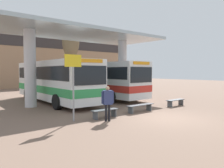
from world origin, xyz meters
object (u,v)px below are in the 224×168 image
object	(u,v)px
transit_bus_left_bay	(54,80)
waiting_bench_mid_platform	(140,106)
poplar_tree_behind_left	(71,41)
waiting_bench_near_pillar	(176,101)
info_sign_platform	(73,74)
waiting_bench_far_platform	(105,112)
pedestrian_waiting	(108,100)
transit_bus_center_bay	(99,79)

from	to	relation	value
transit_bus_left_bay	waiting_bench_mid_platform	bearing A→B (deg)	108.24
transit_bus_left_bay	poplar_tree_behind_left	world-z (taller)	poplar_tree_behind_left
waiting_bench_near_pillar	waiting_bench_mid_platform	xyz separation A→B (m)	(-3.64, 0.00, 0.01)
transit_bus_left_bay	info_sign_platform	size ratio (longest dim) A/B	3.29
waiting_bench_far_platform	poplar_tree_behind_left	size ratio (longest dim) A/B	0.16
pedestrian_waiting	waiting_bench_near_pillar	bearing A→B (deg)	27.40
waiting_bench_far_platform	info_sign_platform	bearing A→B (deg)	166.61
transit_bus_left_bay	poplar_tree_behind_left	xyz separation A→B (m)	(7.37, 10.75, 4.91)
transit_bus_center_bay	info_sign_platform	xyz separation A→B (m)	(-6.60, -6.92, 0.52)
transit_bus_left_bay	waiting_bench_near_pillar	size ratio (longest dim) A/B	6.51
transit_bus_left_bay	info_sign_platform	distance (m)	7.22
transit_bus_left_bay	waiting_bench_mid_platform	world-z (taller)	transit_bus_left_bay
waiting_bench_near_pillar	waiting_bench_mid_platform	size ratio (longest dim) A/B	0.83
waiting_bench_mid_platform	pedestrian_waiting	distance (m)	3.19
info_sign_platform	poplar_tree_behind_left	bearing A→B (deg)	61.59
pedestrian_waiting	waiting_bench_far_platform	bearing A→B (deg)	84.54
transit_bus_center_bay	poplar_tree_behind_left	distance (m)	12.13
transit_bus_center_bay	info_sign_platform	world-z (taller)	info_sign_platform
info_sign_platform	pedestrian_waiting	bearing A→B (deg)	-39.42
waiting_bench_near_pillar	poplar_tree_behind_left	xyz separation A→B (m)	(1.55, 18.01, 6.37)
info_sign_platform	pedestrian_waiting	xyz separation A→B (m)	(1.30, -1.07, -1.27)
waiting_bench_near_pillar	poplar_tree_behind_left	distance (m)	19.17
pedestrian_waiting	waiting_bench_mid_platform	bearing A→B (deg)	34.17
transit_bus_left_bay	transit_bus_center_bay	distance (m)	4.45
poplar_tree_behind_left	transit_bus_left_bay	bearing A→B (deg)	-124.44
waiting_bench_mid_platform	poplar_tree_behind_left	xyz separation A→B (m)	(5.19, 18.01, 6.36)
transit_bus_left_bay	info_sign_platform	xyz separation A→B (m)	(-2.16, -6.87, 0.51)
transit_bus_left_bay	waiting_bench_far_platform	distance (m)	7.43
poplar_tree_behind_left	waiting_bench_far_platform	bearing A→B (deg)	-113.65
waiting_bench_far_platform	info_sign_platform	size ratio (longest dim) A/B	0.47
waiting_bench_mid_platform	info_sign_platform	distance (m)	4.78
waiting_bench_mid_platform	poplar_tree_behind_left	size ratio (longest dim) A/B	0.21
waiting_bench_near_pillar	waiting_bench_far_platform	distance (m)	6.33
waiting_bench_mid_platform	info_sign_platform	world-z (taller)	info_sign_platform
waiting_bench_far_platform	pedestrian_waiting	distance (m)	1.04
waiting_bench_mid_platform	pedestrian_waiting	size ratio (longest dim) A/B	1.16
waiting_bench_mid_platform	poplar_tree_behind_left	distance (m)	19.79
poplar_tree_behind_left	transit_bus_center_bay	bearing A→B (deg)	-105.30
transit_bus_left_bay	info_sign_platform	world-z (taller)	info_sign_platform
pedestrian_waiting	transit_bus_center_bay	bearing A→B (deg)	78.03
transit_bus_left_bay	pedestrian_waiting	bearing A→B (deg)	85.36
transit_bus_center_bay	pedestrian_waiting	bearing A→B (deg)	55.25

